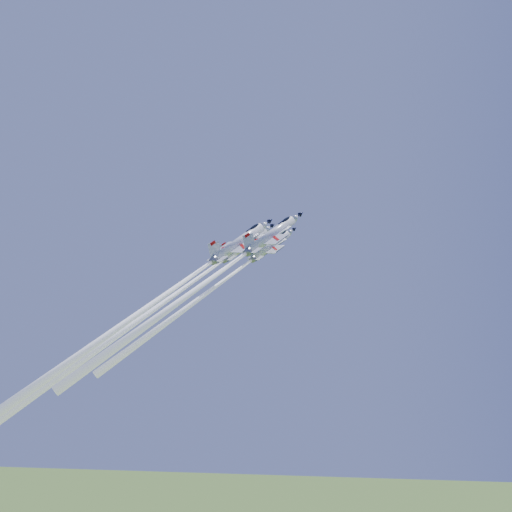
# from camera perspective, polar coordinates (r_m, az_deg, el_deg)

# --- Properties ---
(jet_lead) EXTENTS (30.20, 26.92, 36.18)m
(jet_lead) POSITION_cam_1_polar(r_m,az_deg,el_deg) (115.34, -4.47, -3.37)
(jet_lead) COLOR silver
(jet_left) EXTENTS (38.49, 34.58, 46.79)m
(jet_left) POSITION_cam_1_polar(r_m,az_deg,el_deg) (116.04, -9.45, -4.78)
(jet_left) COLOR silver
(jet_right) EXTENTS (33.25, 29.52, 39.54)m
(jet_right) POSITION_cam_1_polar(r_m,az_deg,el_deg) (104.29, -5.49, -2.96)
(jet_right) COLOR silver
(jet_slot) EXTENTS (41.13, 36.95, 49.97)m
(jet_slot) POSITION_cam_1_polar(r_m,az_deg,el_deg) (106.53, -11.61, -5.59)
(jet_slot) COLOR silver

